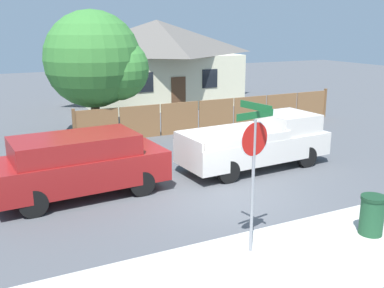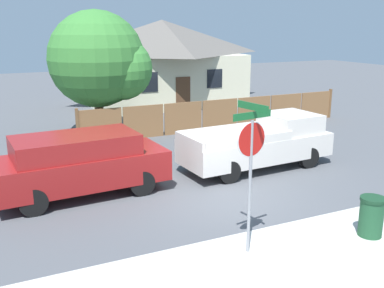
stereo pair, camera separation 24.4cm
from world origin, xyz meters
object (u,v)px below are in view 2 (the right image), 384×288
(oak_tree, at_px, (102,61))
(trash_bin, at_px, (371,216))
(house, at_px, (162,61))
(stop_sign, at_px, (251,152))
(orange_pickup, at_px, (262,143))
(red_suv, at_px, (80,163))

(oak_tree, relative_size, trash_bin, 5.72)
(house, xyz_separation_m, oak_tree, (-5.63, -6.98, 0.64))
(stop_sign, bearing_deg, orange_pickup, 44.29)
(stop_sign, relative_size, trash_bin, 3.44)
(orange_pickup, height_order, trash_bin, orange_pickup)
(oak_tree, distance_m, red_suv, 7.88)
(red_suv, xyz_separation_m, trash_bin, (5.67, -5.62, -0.51))
(red_suv, height_order, stop_sign, stop_sign)
(house, height_order, orange_pickup, house)
(red_suv, relative_size, orange_pickup, 0.92)
(orange_pickup, xyz_separation_m, trash_bin, (-0.66, -5.63, -0.39))
(stop_sign, bearing_deg, oak_tree, 80.93)
(red_suv, relative_size, trash_bin, 5.22)
(stop_sign, distance_m, trash_bin, 3.60)
(house, distance_m, trash_bin, 19.95)
(red_suv, xyz_separation_m, stop_sign, (2.61, -5.03, 1.29))
(oak_tree, height_order, red_suv, oak_tree)
(orange_pickup, bearing_deg, house, 79.15)
(oak_tree, bearing_deg, stop_sign, -89.80)
(oak_tree, bearing_deg, house, 51.10)
(red_suv, distance_m, orange_pickup, 6.34)
(house, height_order, trash_bin, house)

